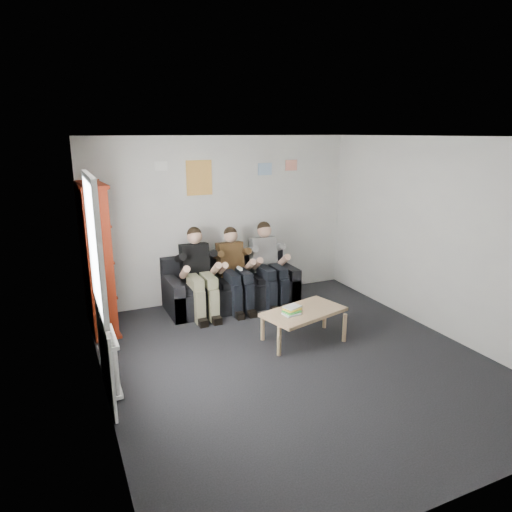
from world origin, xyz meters
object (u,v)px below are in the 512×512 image
at_px(person_middle, 235,270).
at_px(coffee_table, 304,314).
at_px(bookshelf, 98,259).
at_px(sofa, 231,287).
at_px(person_left, 199,273).
at_px(person_right, 269,265).

bearing_deg(person_middle, coffee_table, -74.91).
bearing_deg(bookshelf, sofa, -0.27).
height_order(sofa, bookshelf, bookshelf).
relative_size(person_left, person_middle, 1.04).
relative_size(coffee_table, person_middle, 0.84).
bearing_deg(person_right, person_left, -175.64).
relative_size(sofa, person_middle, 1.62).
relative_size(coffee_table, person_right, 0.82).
height_order(bookshelf, person_right, bookshelf).
bearing_deg(person_right, sofa, 165.72).
bearing_deg(bookshelf, person_left, -6.54).
bearing_deg(sofa, person_left, -161.34).
xyz_separation_m(sofa, person_right, (0.59, -0.20, 0.37)).
height_order(coffee_table, person_right, person_right).
relative_size(sofa, person_left, 1.56).
xyz_separation_m(sofa, coffee_table, (0.40, -1.69, 0.09)).
bearing_deg(person_middle, sofa, 90.01).
bearing_deg(person_middle, bookshelf, 178.57).
relative_size(bookshelf, person_middle, 1.61).
height_order(person_left, person_right, person_left).
distance_m(bookshelf, person_right, 2.64).
bearing_deg(bookshelf, person_middle, -5.85).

